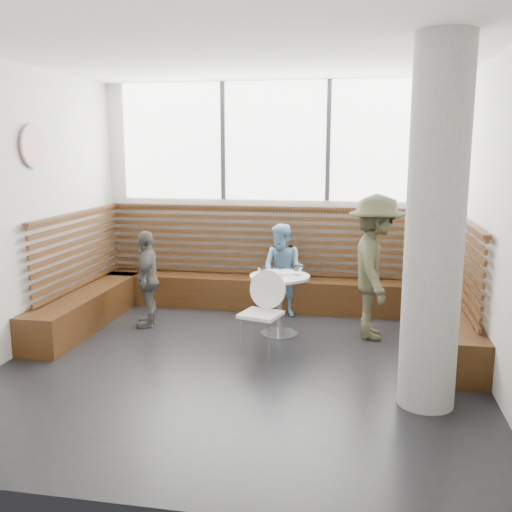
% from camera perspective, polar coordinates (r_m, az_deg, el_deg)
% --- Properties ---
extents(room, '(5.00, 5.00, 3.20)m').
position_cam_1_polar(room, '(5.80, -1.78, 4.05)').
color(room, silver).
rests_on(room, ground).
extents(booth, '(5.00, 2.50, 1.44)m').
position_cam_1_polar(booth, '(7.72, 1.04, -3.28)').
color(booth, '#3B220E').
rests_on(booth, ground).
extents(concrete_column, '(0.50, 0.50, 3.20)m').
position_cam_1_polar(concrete_column, '(5.11, 17.46, 2.65)').
color(concrete_column, gray).
rests_on(concrete_column, ground).
extents(wall_art, '(0.03, 0.50, 0.50)m').
position_cam_1_polar(wall_art, '(7.06, -21.35, 10.21)').
color(wall_art, white).
rests_on(wall_art, room).
extents(cafe_table, '(0.73, 0.73, 0.75)m').
position_cam_1_polar(cafe_table, '(6.99, 2.38, -3.66)').
color(cafe_table, silver).
rests_on(cafe_table, ground).
extents(cafe_chair, '(0.44, 0.43, 0.92)m').
position_cam_1_polar(cafe_chair, '(6.43, 0.59, -4.94)').
color(cafe_chair, white).
rests_on(cafe_chair, ground).
extents(adult_man, '(0.71, 1.16, 1.75)m').
position_cam_1_polar(adult_man, '(6.97, 11.82, -1.11)').
color(adult_man, '#43432D').
rests_on(adult_man, ground).
extents(child_back, '(0.74, 0.65, 1.27)m').
position_cam_1_polar(child_back, '(7.79, 2.74, -1.44)').
color(child_back, '#76A8CD').
rests_on(child_back, ground).
extents(child_left, '(0.45, 0.78, 1.25)m').
position_cam_1_polar(child_left, '(7.47, -10.81, -2.25)').
color(child_left, '#595650').
rests_on(child_left, ground).
extents(plate_near, '(0.22, 0.22, 0.02)m').
position_cam_1_polar(plate_near, '(7.03, 1.88, -1.71)').
color(plate_near, white).
rests_on(plate_near, cafe_table).
extents(plate_far, '(0.18, 0.18, 0.01)m').
position_cam_1_polar(plate_far, '(7.05, 3.11, -1.70)').
color(plate_far, white).
rests_on(plate_far, cafe_table).
extents(glass_left, '(0.07, 0.07, 0.11)m').
position_cam_1_polar(glass_left, '(6.90, 0.49, -1.54)').
color(glass_left, white).
rests_on(glass_left, cafe_table).
extents(glass_mid, '(0.07, 0.07, 0.10)m').
position_cam_1_polar(glass_mid, '(6.88, 2.63, -1.62)').
color(glass_mid, white).
rests_on(glass_mid, cafe_table).
extents(glass_right, '(0.08, 0.08, 0.12)m').
position_cam_1_polar(glass_right, '(6.96, 4.17, -1.42)').
color(glass_right, white).
rests_on(glass_right, cafe_table).
extents(menu_card, '(0.21, 0.17, 0.00)m').
position_cam_1_polar(menu_card, '(6.78, 2.43, -2.23)').
color(menu_card, '#A5C64C').
rests_on(menu_card, cafe_table).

